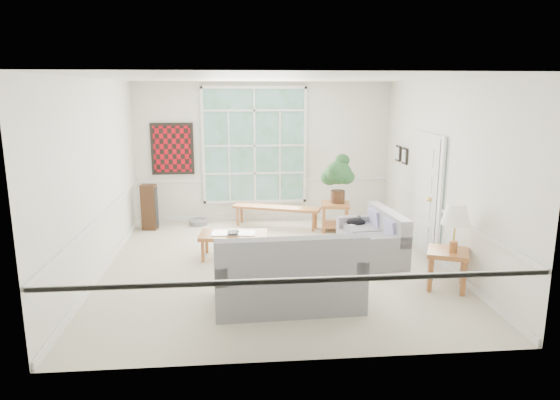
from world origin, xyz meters
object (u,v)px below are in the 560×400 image
object	(u,v)px
coffee_table	(234,245)
side_table	(447,269)
loveseat_front	(288,267)
end_table	(335,217)
loveseat_right	(371,235)

from	to	relation	value
coffee_table	side_table	xyz separation A→B (m)	(3.07, -1.66, 0.07)
loveseat_front	end_table	xyz separation A→B (m)	(1.35, 3.50, -0.23)
loveseat_right	loveseat_front	bearing A→B (deg)	-137.75
loveseat_right	end_table	world-z (taller)	loveseat_right
loveseat_right	side_table	xyz separation A→B (m)	(0.74, -1.42, -0.13)
coffee_table	side_table	size ratio (longest dim) A/B	2.01
loveseat_right	loveseat_front	distance (m)	2.40
loveseat_right	coffee_table	distance (m)	2.36
coffee_table	side_table	distance (m)	3.49
coffee_table	side_table	bearing A→B (deg)	-23.56
loveseat_right	loveseat_front	xyz separation A→B (m)	(-1.62, -1.76, 0.11)
loveseat_right	coffee_table	xyz separation A→B (m)	(-2.34, 0.24, -0.20)
loveseat_right	end_table	distance (m)	1.76
loveseat_front	coffee_table	bearing A→B (deg)	107.43
loveseat_right	side_table	world-z (taller)	loveseat_right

